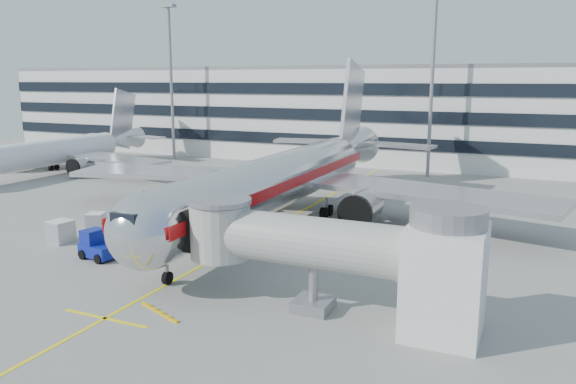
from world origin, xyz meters
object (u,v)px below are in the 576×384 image
at_px(cargo_container_front, 61,231).
at_px(cargo_container_right, 96,221).
at_px(ramp_worker, 180,229).
at_px(main_jet, 288,176).
at_px(cargo_container_left, 127,217).
at_px(belt_loader, 166,224).
at_px(baggage_tug, 97,246).

bearing_deg(cargo_container_front, cargo_container_right, 91.85).
distance_m(cargo_container_front, ramp_worker, 9.90).
bearing_deg(cargo_container_right, main_jet, 37.50).
distance_m(cargo_container_left, cargo_container_front, 6.57).
xyz_separation_m(main_jet, cargo_container_left, (-12.48, -8.87, -3.36)).
distance_m(belt_loader, ramp_worker, 2.88).
distance_m(main_jet, cargo_container_right, 18.30).
xyz_separation_m(belt_loader, cargo_container_right, (-6.17, -2.11, 0.13)).
distance_m(cargo_container_left, cargo_container_right, 2.73).
relative_size(baggage_tug, cargo_container_left, 1.85).
xyz_separation_m(cargo_container_left, cargo_container_right, (-1.78, -2.06, -0.08)).
distance_m(main_jet, ramp_worker, 12.14).
bearing_deg(belt_loader, cargo_container_right, -161.16).
bearing_deg(ramp_worker, main_jet, 37.53).
distance_m(baggage_tug, ramp_worker, 7.56).
bearing_deg(cargo_container_right, ramp_worker, 4.64).
relative_size(main_jet, baggage_tug, 15.89).
bearing_deg(cargo_container_left, belt_loader, 0.54).
relative_size(cargo_container_right, ramp_worker, 1.15).
bearing_deg(cargo_container_left, ramp_worker, -11.15).
bearing_deg(belt_loader, ramp_worker, -29.20).
relative_size(baggage_tug, cargo_container_right, 1.67).
bearing_deg(ramp_worker, belt_loader, 126.93).
height_order(cargo_container_front, ramp_worker, cargo_container_front).
distance_m(baggage_tug, cargo_container_right, 8.76).
bearing_deg(ramp_worker, cargo_container_left, 144.98).
bearing_deg(belt_loader, baggage_tug, -91.11).
distance_m(main_jet, baggage_tug, 19.45).
height_order(main_jet, ramp_worker, main_jet).
relative_size(main_jet, cargo_container_right, 26.51).
height_order(belt_loader, cargo_container_front, belt_loader).
distance_m(belt_loader, cargo_container_left, 4.40).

